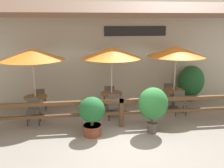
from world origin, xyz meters
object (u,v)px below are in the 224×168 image
Objects in this scene: patio_umbrella_middle at (112,53)px; potted_plant_broad_leaf at (191,82)px; patio_umbrella_near at (32,54)px; chair_middle_wallside at (109,94)px; patio_umbrella_far at (176,51)px; dining_table_far at (174,93)px; dining_table_middle at (112,97)px; chair_far_streetside at (180,101)px; potted_plant_tall_tropical at (153,104)px; chair_far_wallside at (168,91)px; potted_plant_entrance_palm at (92,114)px; chair_near_wallside at (40,98)px; dining_table_near at (36,100)px; chair_near_streetside at (33,109)px; chair_middle_streetside at (114,105)px.

patio_umbrella_middle is 4.08m from potted_plant_broad_leaf.
chair_middle_wallside is at bearing 16.20° from patio_umbrella_near.
patio_umbrella_far is 3.06× the size of dining_table_far.
dining_table_middle is 0.94× the size of chair_far_streetside.
chair_far_wallside is at bearing 61.94° from potted_plant_tall_tropical.
dining_table_middle is 0.94× the size of chair_far_wallside.
potted_plant_entrance_palm is (-1.87, 0.05, -0.23)m from potted_plant_tall_tropical.
chair_near_wallside is 1.00× the size of chair_middle_wallside.
patio_umbrella_far is (2.53, -0.58, 1.79)m from chair_middle_wallside.
chair_near_wallside is 5.30m from chair_far_wallside.
potted_plant_broad_leaf is at bearing 16.11° from dining_table_middle.
patio_umbrella_middle is at bearing 92.86° from chair_middle_wallside.
patio_umbrella_middle is (2.80, 0.11, 0.00)m from patio_umbrella_near.
chair_far_streetside is at bearing -5.18° from patio_umbrella_near.
patio_umbrella_near is 1.65× the size of potted_plant_broad_leaf.
dining_table_near is at bearing 18.32° from chair_far_wallside.
chair_far_wallside is 1.19m from potted_plant_broad_leaf.
chair_far_streetside is (2.49, -0.59, -1.79)m from patio_umbrella_middle.
potted_plant_broad_leaf is (1.17, 1.64, 0.31)m from chair_far_streetside.
patio_umbrella_far is 1.93m from chair_far_wallside.
chair_near_streetside is at bearing -164.15° from dining_table_middle.
chair_middle_streetside is at bearing -161.96° from dining_table_far.
patio_umbrella_near is at bearing 170.90° from chair_middle_streetside.
chair_middle_wallside is 0.35× the size of patio_umbrella_far.
chair_middle_streetside is at bearing -12.03° from dining_table_near.
patio_umbrella_far is at bearing 6.75° from chair_near_streetside.
chair_far_streetside is at bearing 162.87° from chair_near_wallside.
patio_umbrella_near is 1.69m from dining_table_near.
dining_table_near is 0.94× the size of chair_far_wallside.
potted_plant_broad_leaf is at bearing 39.36° from patio_umbrella_far.
potted_plant_broad_leaf is (1.12, 0.23, 0.31)m from chair_far_wallside.
patio_umbrella_near is at bearing 153.37° from potted_plant_tall_tropical.
patio_umbrella_middle reaches higher than potted_plant_entrance_palm.
dining_table_near is 0.33× the size of patio_umbrella_middle.
patio_umbrella_middle is 3.06× the size of dining_table_middle.
chair_far_streetside is (5.27, 0.20, 0.00)m from chair_near_streetside.
chair_far_wallside is at bearing -175.74° from chair_middle_wallside.
chair_near_streetside is 1.00× the size of chair_far_wallside.
patio_umbrella_far reaches higher than potted_plant_broad_leaf.
chair_middle_streetside is 2.50m from chair_far_streetside.
potted_plant_tall_tropical reaches higher than chair_middle_streetside.
dining_table_middle is at bearing 92.86° from chair_middle_wallside.
potted_plant_broad_leaf is (3.66, 1.76, 0.31)m from chair_middle_streetside.
chair_near_wallside reaches higher than dining_table_far.
potted_plant_entrance_palm is at bearing -113.32° from dining_table_middle.
patio_umbrella_middle is 1.92m from chair_middle_streetside.
chair_far_wallside is (5.29, 0.25, 0.00)m from chair_near_wallside.
dining_table_far is (5.27, -0.46, 0.10)m from chair_near_wallside.
dining_table_near and dining_table_middle have the same top height.
potted_plant_tall_tropical is 1.88m from potted_plant_entrance_palm.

